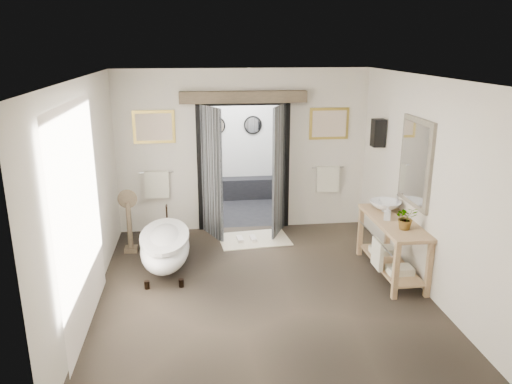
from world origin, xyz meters
TOP-DOWN VIEW (x-y plane):
  - ground_plane at (0.00, 0.00)m, footprint 5.00×5.00m
  - room_shell at (-0.04, -0.12)m, footprint 4.52×5.02m
  - shower_room at (0.00, 3.99)m, footprint 2.22×2.01m
  - back_wall_dressing at (0.00, 2.32)m, footprint 3.82×0.77m
  - clawfoot_tub at (-1.35, 0.80)m, footprint 0.73×1.62m
  - vanity at (1.95, 0.26)m, footprint 0.57×1.60m
  - pedestal_mirror at (-1.96, 1.59)m, footprint 0.32×0.20m
  - rug at (0.12, 1.85)m, footprint 1.27×0.92m
  - slippers at (-0.02, 1.82)m, footprint 0.35×0.26m
  - basin at (1.99, 0.67)m, footprint 0.57×0.57m
  - plant at (1.99, -0.09)m, footprint 0.31×0.28m
  - soap_bottle_a at (1.88, 0.30)m, footprint 0.12×0.12m
  - soap_bottle_b at (1.96, 0.86)m, footprint 0.13×0.13m

SIDE VIEW (x-z plane):
  - ground_plane at x=0.00m, z-range 0.00..0.00m
  - rug at x=0.12m, z-range 0.00..0.01m
  - slippers at x=-0.02m, z-range 0.01..0.06m
  - clawfoot_tub at x=-1.35m, z-range -0.01..0.78m
  - pedestal_mirror at x=-1.96m, z-range -0.07..0.99m
  - vanity at x=1.95m, z-range 0.08..0.93m
  - shower_room at x=0.00m, z-range -0.35..2.16m
  - soap_bottle_b at x=1.96m, z-range 0.85..1.00m
  - basin at x=1.99m, z-range 0.85..1.01m
  - soap_bottle_a at x=1.88m, z-range 0.85..1.06m
  - plant at x=1.99m, z-range 0.85..1.18m
  - back_wall_dressing at x=0.00m, z-range 0.30..2.82m
  - room_shell at x=-0.04m, z-range 0.40..3.31m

